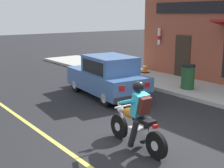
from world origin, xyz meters
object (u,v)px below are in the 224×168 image
motorcycle_with_rider (137,121)px  traffic_cone (145,67)px  car_hatchback (107,77)px  trash_bin (188,77)px

motorcycle_with_rider → traffic_cone: motorcycle_with_rider is taller
car_hatchback → traffic_cone: size_ratio=6.54×
car_hatchback → traffic_cone: car_hatchback is taller
traffic_cone → car_hatchback: bearing=-151.3°
motorcycle_with_rider → trash_bin: bearing=28.4°
motorcycle_with_rider → traffic_cone: size_ratio=3.37×
motorcycle_with_rider → trash_bin: (5.16, 2.80, -0.04)m
car_hatchback → traffic_cone: bearing=28.7°
car_hatchback → trash_bin: car_hatchback is taller
motorcycle_with_rider → traffic_cone: bearing=45.9°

